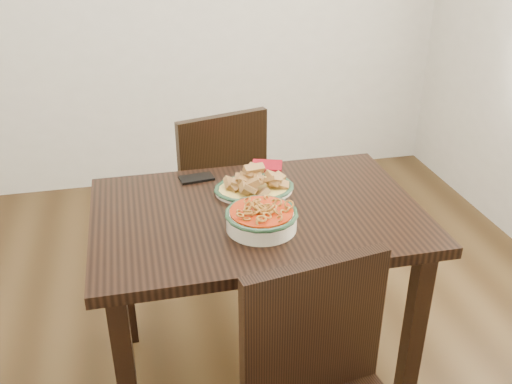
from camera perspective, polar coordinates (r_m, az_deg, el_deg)
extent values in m
plane|color=#362411|center=(2.52, -3.15, -15.79)|extent=(3.50, 3.50, 0.00)
cube|color=black|center=(2.00, 0.13, -2.30)|extent=(1.14, 0.76, 0.04)
cube|color=black|center=(1.95, -12.77, -17.93)|extent=(0.06, 0.06, 0.71)
cube|color=black|center=(2.14, 15.46, -13.51)|extent=(0.06, 0.06, 0.71)
cube|color=black|center=(2.42, -13.14, -7.79)|extent=(0.06, 0.06, 0.71)
cube|color=black|center=(2.57, 9.40, -5.06)|extent=(0.06, 0.06, 0.71)
cube|color=black|center=(2.81, -4.79, -0.06)|extent=(0.51, 0.51, 0.04)
cube|color=black|center=(3.11, -3.02, -1.79)|extent=(0.04, 0.04, 0.41)
cube|color=black|center=(3.01, -8.90, -3.25)|extent=(0.04, 0.04, 0.41)
cube|color=black|center=(2.85, -0.09, -4.74)|extent=(0.04, 0.04, 0.41)
cube|color=black|center=(2.73, -6.45, -6.48)|extent=(0.04, 0.04, 0.41)
cube|color=black|center=(2.55, -3.28, 3.00)|extent=(0.42, 0.15, 0.44)
cube|color=black|center=(1.60, 5.77, -13.58)|extent=(0.42, 0.11, 0.44)
ellipsoid|color=white|center=(2.11, -0.19, 0.24)|extent=(0.29, 0.22, 0.02)
ellipsoid|color=#E0BA4E|center=(2.10, -0.19, 0.38)|extent=(0.28, 0.21, 0.01)
torus|color=#1A3924|center=(2.10, -0.19, 0.43)|extent=(0.23, 0.23, 0.01)
cylinder|color=#F4EBCE|center=(1.87, 0.55, -2.84)|extent=(0.23, 0.23, 0.06)
torus|color=#1A3922|center=(1.85, 0.55, -2.14)|extent=(0.24, 0.24, 0.02)
cylinder|color=#A22407|center=(1.85, 0.55, -2.01)|extent=(0.21, 0.21, 0.01)
cube|color=black|center=(2.21, -5.96, 1.39)|extent=(0.14, 0.08, 0.01)
cube|color=maroon|center=(2.30, 1.10, 2.65)|extent=(0.15, 0.13, 0.01)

